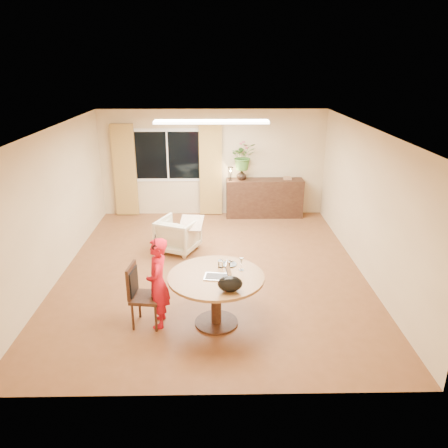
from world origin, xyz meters
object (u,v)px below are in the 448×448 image
(child, at_px, (158,283))
(dining_table, at_px, (216,286))
(armchair, at_px, (178,235))
(dining_chair, at_px, (146,296))
(sideboard, at_px, (264,198))

(child, bearing_deg, dining_table, 87.01)
(child, bearing_deg, armchair, 175.88)
(dining_table, relative_size, dining_chair, 1.45)
(sideboard, bearing_deg, armchair, -133.29)
(sideboard, bearing_deg, dining_chair, -114.85)
(sideboard, bearing_deg, child, -113.10)
(child, height_order, sideboard, child)
(child, relative_size, sideboard, 0.72)
(dining_chair, height_order, armchair, dining_chair)
(dining_table, relative_size, armchair, 1.82)
(dining_chair, bearing_deg, dining_table, 7.20)
(armchair, height_order, sideboard, sideboard)
(dining_chair, bearing_deg, armchair, 91.89)
(dining_table, height_order, sideboard, sideboard)
(dining_table, height_order, dining_chair, dining_chair)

